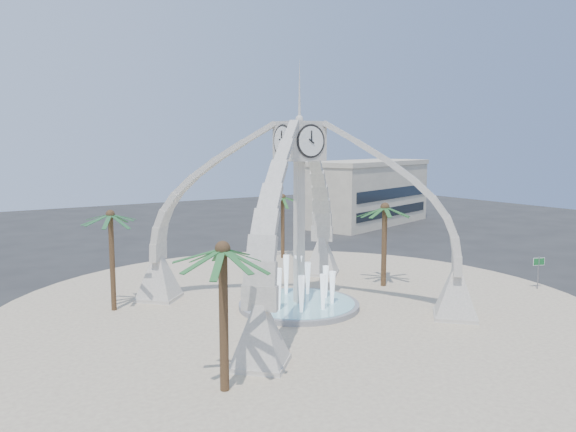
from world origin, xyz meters
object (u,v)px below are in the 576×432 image
palm_north (283,198)px  palm_east (385,208)px  clock_tower (299,212)px  street_sign (539,266)px  palm_south (223,251)px  fountain (299,304)px  palm_west (110,216)px

palm_north → palm_east: bearing=-86.4°
clock_tower → street_sign: size_ratio=7.00×
palm_east → street_sign: palm_east is taller
street_sign → palm_south: bearing=-151.5°
palm_north → palm_south: bearing=-127.4°
palm_east → palm_north: bearing=93.6°
fountain → palm_west: size_ratio=1.13×
palm_east → palm_north: (-0.83, 13.15, -0.26)m
fountain → palm_north: size_ratio=1.22×
palm_west → street_sign: bearing=-22.8°
palm_south → street_sign: palm_south is taller
palm_south → street_sign: size_ratio=2.82×
palm_north → street_sign: size_ratio=2.57×
palm_north → fountain: bearing=-118.6°
fountain → palm_north: (7.88, 14.47, 5.50)m
palm_north → palm_south: 29.09m
palm_north → street_sign: (9.89, -20.18, -3.96)m
clock_tower → street_sign: clock_tower is taller
clock_tower → palm_west: bearing=149.5°
palm_south → street_sign: (27.55, 2.92, -4.49)m
clock_tower → palm_west: size_ratio=2.54×
palm_west → street_sign: palm_west is taller
fountain → palm_east: (8.71, 1.32, 5.76)m
street_sign → fountain: bearing=-175.4°
palm_east → palm_south: palm_south is taller
palm_north → palm_south: size_ratio=0.91×
clock_tower → palm_south: (-9.78, -8.63, -0.17)m
palm_east → street_sign: size_ratio=2.71×
clock_tower → palm_east: (8.71, 1.32, -0.44)m
fountain → palm_west: (-10.48, 6.18, 5.98)m
palm_east → palm_south: size_ratio=0.96×
palm_east → palm_west: (-19.19, 4.85, 0.22)m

